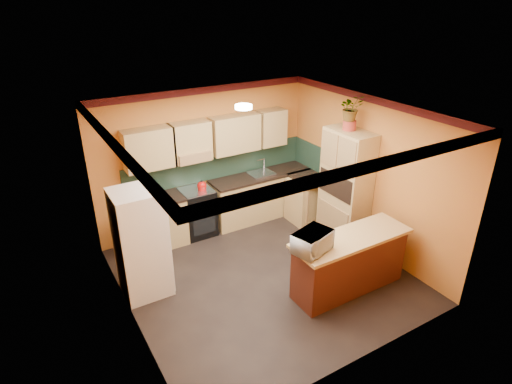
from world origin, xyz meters
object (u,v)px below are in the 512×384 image
stove (197,212)px  breakfast_bar (349,264)px  fridge (141,243)px  base_cabinets_back (227,205)px  microwave (312,242)px  pantry (345,188)px

stove → breakfast_bar: stove is taller
fridge → breakfast_bar: bearing=-29.8°
base_cabinets_back → stove: bearing=-180.0°
base_cabinets_back → stove: (-0.63, -0.00, 0.02)m
breakfast_bar → microwave: 0.98m
pantry → microwave: size_ratio=3.85×
stove → microwave: bearing=-78.5°
microwave → pantry: bearing=18.6°
fridge → stove: bearing=40.3°
pantry → breakfast_bar: bearing=-127.4°
base_cabinets_back → microwave: 2.81m
base_cabinets_back → breakfast_bar: bearing=-76.1°
stove → fridge: bearing=-139.7°
base_cabinets_back → pantry: bearing=-44.7°
stove → microwave: microwave is taller
base_cabinets_back → fridge: size_ratio=2.15×
microwave → stove: bearing=84.6°
base_cabinets_back → fridge: (-2.02, -1.18, 0.41)m
fridge → pantry: pantry is taller
fridge → microwave: fridge is taller
fridge → pantry: 3.62m
breakfast_bar → microwave: bearing=180.0°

